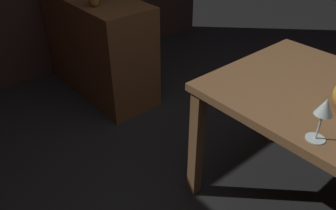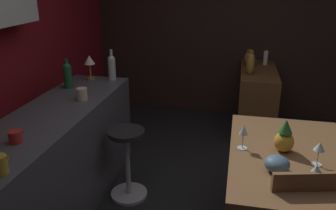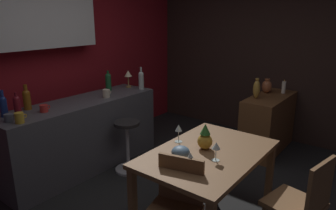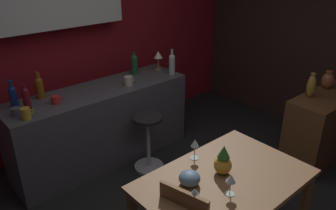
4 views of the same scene
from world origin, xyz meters
The scene contains 18 objects.
wall_side_right centered at (2.55, 0.30, 1.30)m, with size 0.10×4.40×2.60m, color #33231E.
dining_table centered at (-0.07, -0.40, 0.65)m, with size 1.30×0.86×0.74m.
kitchen_counter centered at (-0.06, 1.44, 0.45)m, with size 2.10×0.60×0.90m, color #4C4C51.
sideboard_cabinet centered at (1.93, -0.25, 0.41)m, with size 1.10×0.44×0.82m, color brown.
bar_stool centered at (0.22, 0.92, 0.35)m, with size 0.34×0.34×0.66m.
wine_glass_left centered at (-0.05, -0.06, 0.87)m, with size 0.07×0.07×0.18m.
wine_glass_right centered at (-0.47, -0.47, 0.86)m, with size 0.07×0.07×0.16m.
wine_glass_center centered at (-0.18, -0.54, 0.87)m, with size 0.07×0.07×0.17m.
pineapple_centerpiece centered at (-0.03, -0.34, 0.84)m, with size 0.14×0.14×0.24m.
fruit_bowl centered at (-0.32, -0.27, 0.79)m, with size 0.16×0.16×0.10m, color slate.
wine_bottle_clear centered at (0.89, 1.28, 1.04)m, with size 0.08×0.08×0.32m.
wine_bottle_green centered at (0.55, 1.60, 1.03)m, with size 0.08×0.08×0.28m.
cup_red centered at (-0.58, 1.38, 0.94)m, with size 0.12×0.09×0.08m.
cup_cream centered at (0.26, 1.32, 0.95)m, with size 0.13×0.09×0.10m.
counter_lamp centered at (0.86, 1.51, 1.08)m, with size 0.11×0.11×0.25m.
pillar_candle_tall centered at (2.22, -0.33, 0.91)m, with size 0.06×0.06×0.20m.
vase_brass centered at (1.69, -0.13, 0.95)m, with size 0.10×0.10×0.28m.
vase_copper centered at (2.09, -0.12, 0.92)m, with size 0.14×0.14×0.21m.
Camera 2 is at (-2.30, 0.01, 1.91)m, focal length 36.26 mm.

